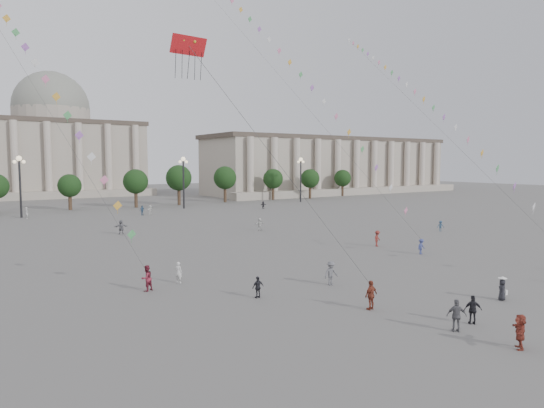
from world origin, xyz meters
TOP-DOWN VIEW (x-y plane):
  - ground at (0.00, 0.00)m, footprint 360.00×360.00m
  - hall_east at (75.00, 93.89)m, footprint 84.00×26.22m
  - hall_central at (0.00, 129.22)m, footprint 48.30×34.30m
  - tree_row at (0.00, 78.00)m, footprint 137.12×5.12m
  - lamp_post_mid_west at (-15.00, 70.00)m, footprint 2.00×0.90m
  - lamp_post_mid_east at (15.00, 70.00)m, footprint 2.00×0.90m
  - lamp_post_far_east at (45.00, 70.00)m, footprint 2.00×0.90m
  - person_crowd_0 at (3.66, 62.31)m, footprint 1.12×0.72m
  - person_crowd_4 at (5.25, 62.63)m, footprint 1.65×1.28m
  - person_crowd_6 at (-0.25, 5.31)m, footprint 1.24×0.73m
  - person_crowd_7 at (11.06, 34.06)m, footprint 1.69×0.67m
  - person_crowd_8 at (15.50, 15.81)m, footprint 1.35×1.08m
  - person_crowd_9 at (28.38, 60.54)m, footprint 1.49×0.66m
  - person_crowd_10 at (-14.39, 67.92)m, footprint 0.67×0.82m
  - person_crowd_12 at (-6.15, 41.26)m, footprint 1.82×0.94m
  - person_crowd_13 at (-9.92, 12.46)m, footprint 0.67×0.75m
  - person_crowd_14 at (31.59, 19.60)m, footprint 1.10×1.04m
  - tourist_0 at (-2.16, -0.94)m, footprint 1.19×0.63m
  - tourist_1 at (0.84, -6.30)m, footprint 1.05×0.97m
  - tourist_2 at (-0.54, -9.94)m, footprint 1.66×1.46m
  - tourist_3 at (-1.08, -6.58)m, footprint 1.13×1.05m
  - tourist_4 at (-6.87, 5.41)m, footprint 0.91×0.40m
  - kite_flyer_0 at (-12.83, 11.51)m, footprint 1.15×1.04m
  - kite_flyer_1 at (15.91, 9.95)m, footprint 1.10×0.71m
  - hat_person at (6.98, -4.40)m, footprint 0.86×0.82m
  - dragon_kite at (-12.58, 3.55)m, footprint 6.40×2.62m
  - kite_train_mid at (10.08, 38.46)m, footprint 11.69×53.73m
  - kite_train_east at (29.10, 23.24)m, footprint 25.13×52.66m

SIDE VIEW (x-z plane):
  - ground at x=0.00m, z-range 0.00..0.00m
  - person_crowd_14 at x=31.59m, z-range 0.00..1.49m
  - tourist_4 at x=-6.87m, z-range 0.00..1.54m
  - person_crowd_9 at x=28.38m, z-range 0.00..1.55m
  - kite_flyer_1 at x=15.91m, z-range 0.00..1.60m
  - hat_person at x=6.98m, z-range -0.04..1.65m
  - person_crowd_13 at x=-9.92m, z-range 0.00..1.71m
  - tourist_1 at x=0.84m, z-range 0.00..1.72m
  - person_crowd_4 at x=5.25m, z-range 0.00..1.74m
  - person_crowd_0 at x=3.66m, z-range 0.00..1.77m
  - person_crowd_7 at x=11.06m, z-range 0.00..1.77m
  - tourist_2 at x=-0.54m, z-range 0.00..1.82m
  - person_crowd_8 at x=15.50m, z-range 0.00..1.82m
  - tourist_3 at x=-1.08m, z-range 0.00..1.86m
  - person_crowd_12 at x=-6.15m, z-range 0.00..1.88m
  - person_crowd_6 at x=-0.25m, z-range 0.00..1.90m
  - tourist_0 at x=-2.16m, z-range 0.00..1.93m
  - kite_flyer_0 at x=-12.83m, z-range 0.00..1.94m
  - person_crowd_10 at x=-14.39m, z-range 0.00..1.94m
  - tree_row at x=0.00m, z-range 1.39..9.39m
  - lamp_post_mid_west at x=-15.00m, z-range 2.03..12.68m
  - lamp_post_mid_east at x=15.00m, z-range 2.03..12.68m
  - lamp_post_far_east at x=45.00m, z-range 2.03..12.68m
  - hall_east at x=75.00m, z-range -0.17..17.03m
  - hall_central at x=0.00m, z-range -3.52..31.98m
  - dragon_kite at x=-12.58m, z-range 6.17..24.82m
  - kite_train_east at x=29.10m, z-range -14.98..53.43m
  - kite_train_mid at x=10.08m, z-range -7.96..69.40m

